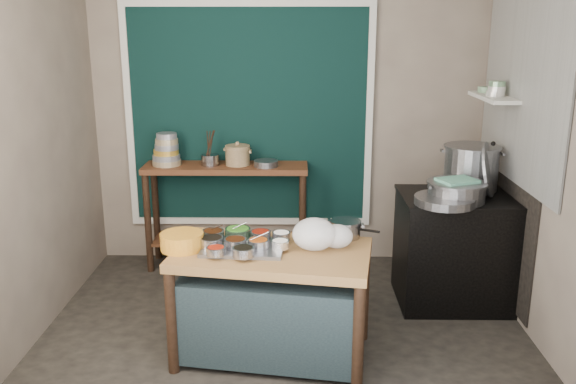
{
  "coord_description": "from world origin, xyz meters",
  "views": [
    {
      "loc": [
        0.08,
        -3.98,
        2.16
      ],
      "look_at": [
        0.02,
        0.25,
        0.99
      ],
      "focal_mm": 38.0,
      "sensor_mm": 36.0,
      "label": 1
    }
  ],
  "objects_px": {
    "saucepan": "(345,229)",
    "stock_pot": "(471,168)",
    "prep_table": "(273,303)",
    "stove_block": "(457,251)",
    "ceramic_crock": "(238,156)",
    "yellow_basin": "(182,241)",
    "utensil_cup": "(210,160)",
    "back_counter": "(227,216)",
    "condiment_tray": "(243,247)",
    "steamer": "(456,191)"
  },
  "relations": [
    {
      "from": "saucepan",
      "to": "stock_pot",
      "type": "xyz_separation_m",
      "value": [
        1.05,
        0.79,
        0.25
      ]
    },
    {
      "from": "prep_table",
      "to": "yellow_basin",
      "type": "xyz_separation_m",
      "value": [
        -0.58,
        0.01,
        0.43
      ]
    },
    {
      "from": "prep_table",
      "to": "stock_pot",
      "type": "bearing_deg",
      "value": 43.37
    },
    {
      "from": "ceramic_crock",
      "to": "utensil_cup",
      "type": "bearing_deg",
      "value": -176.55
    },
    {
      "from": "condiment_tray",
      "to": "ceramic_crock",
      "type": "xyz_separation_m",
      "value": [
        -0.18,
        1.56,
        0.27
      ]
    },
    {
      "from": "saucepan",
      "to": "steamer",
      "type": "bearing_deg",
      "value": 51.83
    },
    {
      "from": "yellow_basin",
      "to": "stock_pot",
      "type": "height_order",
      "value": "stock_pot"
    },
    {
      "from": "ceramic_crock",
      "to": "yellow_basin",
      "type": "bearing_deg",
      "value": -97.9
    },
    {
      "from": "ceramic_crock",
      "to": "stock_pot",
      "type": "xyz_separation_m",
      "value": [
        1.91,
        -0.53,
        0.03
      ]
    },
    {
      "from": "prep_table",
      "to": "stock_pot",
      "type": "relative_size",
      "value": 2.76
    },
    {
      "from": "saucepan",
      "to": "steamer",
      "type": "relative_size",
      "value": 0.48
    },
    {
      "from": "prep_table",
      "to": "yellow_basin",
      "type": "relative_size",
      "value": 4.47
    },
    {
      "from": "condiment_tray",
      "to": "utensil_cup",
      "type": "xyz_separation_m",
      "value": [
        -0.42,
        1.55,
        0.24
      ]
    },
    {
      "from": "back_counter",
      "to": "yellow_basin",
      "type": "relative_size",
      "value": 5.18
    },
    {
      "from": "yellow_basin",
      "to": "steamer",
      "type": "height_order",
      "value": "steamer"
    },
    {
      "from": "stove_block",
      "to": "ceramic_crock",
      "type": "distance_m",
      "value": 2.03
    },
    {
      "from": "stove_block",
      "to": "saucepan",
      "type": "distance_m",
      "value": 1.17
    },
    {
      "from": "saucepan",
      "to": "stock_pot",
      "type": "distance_m",
      "value": 1.34
    },
    {
      "from": "saucepan",
      "to": "prep_table",
      "type": "bearing_deg",
      "value": -128.31
    },
    {
      "from": "prep_table",
      "to": "stove_block",
      "type": "relative_size",
      "value": 1.39
    },
    {
      "from": "stove_block",
      "to": "stock_pot",
      "type": "height_order",
      "value": "stock_pot"
    },
    {
      "from": "back_counter",
      "to": "utensil_cup",
      "type": "xyz_separation_m",
      "value": [
        -0.13,
        -0.01,
        0.52
      ]
    },
    {
      "from": "utensil_cup",
      "to": "ceramic_crock",
      "type": "bearing_deg",
      "value": 3.45
    },
    {
      "from": "prep_table",
      "to": "ceramic_crock",
      "type": "height_order",
      "value": "ceramic_crock"
    },
    {
      "from": "yellow_basin",
      "to": "utensil_cup",
      "type": "height_order",
      "value": "utensil_cup"
    },
    {
      "from": "stove_block",
      "to": "steamer",
      "type": "xyz_separation_m",
      "value": [
        -0.08,
        -0.14,
        0.53
      ]
    },
    {
      "from": "prep_table",
      "to": "stock_pot",
      "type": "height_order",
      "value": "stock_pot"
    },
    {
      "from": "yellow_basin",
      "to": "stock_pot",
      "type": "bearing_deg",
      "value": 25.99
    },
    {
      "from": "prep_table",
      "to": "steamer",
      "type": "xyz_separation_m",
      "value": [
        1.35,
        0.71,
        0.58
      ]
    },
    {
      "from": "back_counter",
      "to": "ceramic_crock",
      "type": "distance_m",
      "value": 0.56
    },
    {
      "from": "prep_table",
      "to": "stove_block",
      "type": "height_order",
      "value": "stove_block"
    },
    {
      "from": "stock_pot",
      "to": "condiment_tray",
      "type": "bearing_deg",
      "value": -149.21
    },
    {
      "from": "condiment_tray",
      "to": "stock_pot",
      "type": "height_order",
      "value": "stock_pot"
    },
    {
      "from": "stove_block",
      "to": "stock_pot",
      "type": "distance_m",
      "value": 0.67
    },
    {
      "from": "ceramic_crock",
      "to": "steamer",
      "type": "relative_size",
      "value": 0.51
    },
    {
      "from": "steamer",
      "to": "prep_table",
      "type": "bearing_deg",
      "value": -152.16
    },
    {
      "from": "condiment_tray",
      "to": "ceramic_crock",
      "type": "bearing_deg",
      "value": 96.54
    },
    {
      "from": "utensil_cup",
      "to": "stove_block",
      "type": "bearing_deg",
      "value": -19.4
    },
    {
      "from": "back_counter",
      "to": "utensil_cup",
      "type": "relative_size",
      "value": 9.08
    },
    {
      "from": "condiment_tray",
      "to": "saucepan",
      "type": "distance_m",
      "value": 0.72
    },
    {
      "from": "stove_block",
      "to": "utensil_cup",
      "type": "height_order",
      "value": "utensil_cup"
    },
    {
      "from": "prep_table",
      "to": "ceramic_crock",
      "type": "relative_size",
      "value": 5.42
    },
    {
      "from": "condiment_tray",
      "to": "stock_pot",
      "type": "distance_m",
      "value": 2.04
    },
    {
      "from": "saucepan",
      "to": "stock_pot",
      "type": "height_order",
      "value": "stock_pot"
    },
    {
      "from": "saucepan",
      "to": "utensil_cup",
      "type": "distance_m",
      "value": 1.72
    },
    {
      "from": "yellow_basin",
      "to": "utensil_cup",
      "type": "bearing_deg",
      "value": 90.88
    },
    {
      "from": "prep_table",
      "to": "utensil_cup",
      "type": "bearing_deg",
      "value": 120.33
    },
    {
      "from": "saucepan",
      "to": "ceramic_crock",
      "type": "xyz_separation_m",
      "value": [
        -0.86,
        1.32,
        0.22
      ]
    },
    {
      "from": "stove_block",
      "to": "yellow_basin",
      "type": "height_order",
      "value": "yellow_basin"
    },
    {
      "from": "ceramic_crock",
      "to": "stock_pot",
      "type": "relative_size",
      "value": 0.51
    }
  ]
}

